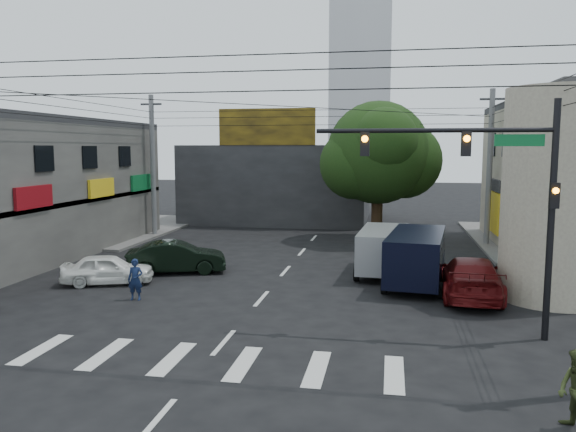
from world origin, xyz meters
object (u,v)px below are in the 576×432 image
(traffic_gantry, at_px, (494,180))
(silver_minivan, at_px, (383,252))
(maroon_sedan, at_px, (471,277))
(dark_sedan, at_px, (176,257))
(navy_van, at_px, (416,259))
(utility_pole_far_right, at_px, (489,168))
(utility_pole_far_left, at_px, (153,166))
(white_compact, at_px, (108,269))
(street_tree, at_px, (378,153))
(traffic_officer, at_px, (135,280))

(traffic_gantry, height_order, silver_minivan, traffic_gantry)
(maroon_sedan, height_order, silver_minivan, silver_minivan)
(dark_sedan, height_order, navy_van, navy_van)
(utility_pole_far_right, xyz_separation_m, maroon_sedan, (-2.54, -12.29, -3.81))
(utility_pole_far_left, height_order, white_compact, utility_pole_far_left)
(street_tree, bearing_deg, maroon_sedan, -73.40)
(traffic_gantry, distance_m, traffic_officer, 13.31)
(traffic_gantry, relative_size, utility_pole_far_right, 0.78)
(white_compact, xyz_separation_m, traffic_officer, (2.29, -2.15, 0.15))
(utility_pole_far_left, distance_m, traffic_officer, 16.53)
(silver_minivan, bearing_deg, utility_pole_far_right, -30.17)
(white_compact, relative_size, maroon_sedan, 0.73)
(traffic_gantry, distance_m, dark_sedan, 14.97)
(utility_pole_far_right, height_order, silver_minivan, utility_pole_far_right)
(utility_pole_far_left, distance_m, utility_pole_far_right, 21.00)
(utility_pole_far_right, relative_size, white_compact, 2.26)
(maroon_sedan, bearing_deg, utility_pole_far_left, -30.20)
(dark_sedan, height_order, maroon_sedan, maroon_sedan)
(white_compact, distance_m, traffic_officer, 3.14)
(utility_pole_far_right, height_order, white_compact, utility_pole_far_right)
(maroon_sedan, relative_size, navy_van, 0.96)
(street_tree, relative_size, navy_van, 1.50)
(white_compact, height_order, traffic_officer, traffic_officer)
(utility_pole_far_left, bearing_deg, white_compact, -74.72)
(street_tree, bearing_deg, utility_pole_far_left, -176.05)
(utility_pole_far_left, xyz_separation_m, maroon_sedan, (18.46, -12.29, -3.81))
(street_tree, relative_size, traffic_gantry, 1.21)
(white_compact, height_order, navy_van, navy_van)
(utility_pole_far_left, distance_m, dark_sedan, 12.33)
(street_tree, height_order, navy_van, street_tree)
(traffic_gantry, distance_m, silver_minivan, 9.60)
(street_tree, xyz_separation_m, traffic_gantry, (3.82, -18.00, -0.64))
(navy_van, bearing_deg, silver_minivan, 44.41)
(street_tree, bearing_deg, traffic_gantry, -78.01)
(street_tree, bearing_deg, white_compact, -128.41)
(utility_pole_far_right, height_order, traffic_officer, utility_pole_far_right)
(white_compact, relative_size, traffic_officer, 2.57)
(dark_sedan, relative_size, navy_van, 0.82)
(navy_van, bearing_deg, utility_pole_far_right, -15.94)
(utility_pole_far_right, relative_size, traffic_officer, 5.80)
(utility_pole_far_left, relative_size, silver_minivan, 1.85)
(maroon_sedan, relative_size, silver_minivan, 1.12)
(utility_pole_far_left, relative_size, white_compact, 2.26)
(silver_minivan, xyz_separation_m, navy_van, (1.39, -1.84, 0.08))
(maroon_sedan, bearing_deg, traffic_officer, 15.57)
(traffic_gantry, relative_size, navy_van, 1.24)
(traffic_gantry, xyz_separation_m, navy_van, (-1.88, 6.35, -3.71))
(utility_pole_far_right, xyz_separation_m, traffic_officer, (-15.20, -15.01, -3.81))
(street_tree, height_order, utility_pole_far_right, utility_pole_far_right)
(dark_sedan, xyz_separation_m, white_compact, (-2.08, -2.57, -0.10))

